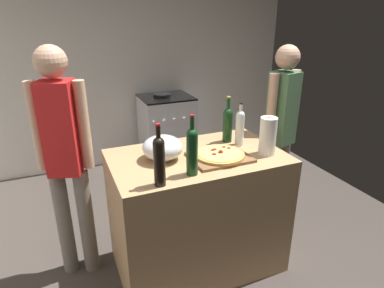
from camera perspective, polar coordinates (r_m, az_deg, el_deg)
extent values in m
cube|color=#3F3833|center=(3.44, -3.27, -11.48)|extent=(4.18, 3.39, 0.02)
cube|color=beige|center=(4.31, -10.40, 13.78)|extent=(4.18, 0.10, 2.60)
cube|color=tan|center=(2.56, 0.89, -11.61)|extent=(1.22, 0.75, 0.94)
cube|color=brown|center=(2.29, 4.79, -2.28)|extent=(0.40, 0.32, 0.02)
cylinder|color=tan|center=(2.28, 4.81, -1.84)|extent=(0.34, 0.34, 0.02)
cylinder|color=#EAC660|center=(2.28, 4.82, -1.59)|extent=(0.30, 0.30, 0.00)
cylinder|color=maroon|center=(2.33, 3.94, -0.93)|extent=(0.03, 0.03, 0.01)
cylinder|color=maroon|center=(2.30, 5.01, -1.21)|extent=(0.03, 0.03, 0.01)
cylinder|color=maroon|center=(2.28, 5.08, -1.45)|extent=(0.03, 0.03, 0.01)
cylinder|color=maroon|center=(2.28, 4.79, -1.48)|extent=(0.03, 0.03, 0.01)
cylinder|color=maroon|center=(2.36, 6.40, -0.70)|extent=(0.02, 0.02, 0.01)
cylinder|color=maroon|center=(2.25, 3.74, -1.77)|extent=(0.03, 0.03, 0.01)
cylinder|color=maroon|center=(2.37, 5.54, -0.52)|extent=(0.02, 0.02, 0.01)
cylinder|color=maroon|center=(2.31, 3.57, -1.05)|extent=(0.03, 0.03, 0.01)
cylinder|color=#B2B2B7|center=(2.28, -5.04, -2.50)|extent=(0.12, 0.12, 0.01)
ellipsoid|color=silver|center=(2.25, -5.11, -0.62)|extent=(0.28, 0.28, 0.17)
cylinder|color=white|center=(2.37, 12.95, 1.34)|extent=(0.12, 0.12, 0.27)
cylinder|color=#997551|center=(2.37, 12.95, 1.39)|extent=(0.03, 0.03, 0.27)
cylinder|color=#143819|center=(2.02, 0.01, -1.86)|extent=(0.07, 0.07, 0.26)
sphere|color=#143819|center=(1.97, 0.01, 1.66)|extent=(0.07, 0.07, 0.07)
cylinder|color=#143819|center=(1.94, 0.01, 3.48)|extent=(0.03, 0.03, 0.09)
cylinder|color=maroon|center=(1.93, 0.01, 4.89)|extent=(0.03, 0.03, 0.01)
cylinder|color=silver|center=(2.49, 8.22, 2.33)|extent=(0.06, 0.06, 0.24)
sphere|color=silver|center=(2.46, 8.37, 4.95)|extent=(0.06, 0.06, 0.06)
cylinder|color=silver|center=(2.44, 8.43, 6.10)|extent=(0.02, 0.02, 0.06)
cylinder|color=black|center=(2.43, 8.48, 6.96)|extent=(0.02, 0.02, 0.01)
cylinder|color=black|center=(1.90, -5.64, -3.53)|extent=(0.07, 0.07, 0.26)
sphere|color=black|center=(1.85, -5.79, 0.18)|extent=(0.07, 0.07, 0.07)
cylinder|color=black|center=(1.82, -5.87, 1.95)|extent=(0.03, 0.03, 0.08)
cylinder|color=maroon|center=(1.81, -5.92, 3.32)|extent=(0.03, 0.03, 0.01)
cylinder|color=#143819|center=(2.56, 6.14, 2.87)|extent=(0.07, 0.07, 0.23)
sphere|color=#143819|center=(2.53, 6.25, 5.33)|extent=(0.07, 0.07, 0.07)
cylinder|color=#143819|center=(2.51, 6.31, 6.86)|extent=(0.03, 0.03, 0.10)
cylinder|color=gold|center=(2.50, 6.36, 8.05)|extent=(0.03, 0.03, 0.01)
cube|color=#B7B7BC|center=(4.22, -4.36, 1.98)|extent=(0.62, 0.55, 0.90)
cube|color=black|center=(4.08, -4.54, 8.08)|extent=(0.62, 0.55, 0.02)
cylinder|color=silver|center=(3.80, -6.59, 3.70)|extent=(0.04, 0.02, 0.04)
cylinder|color=silver|center=(3.84, -4.82, 3.93)|extent=(0.04, 0.02, 0.04)
cylinder|color=silver|center=(3.88, -3.08, 4.16)|extent=(0.04, 0.02, 0.04)
cylinder|color=silver|center=(3.92, -1.38, 4.38)|extent=(0.04, 0.02, 0.04)
cylinder|color=silver|center=(3.96, 0.29, 4.59)|extent=(0.04, 0.02, 0.04)
cylinder|color=black|center=(4.05, -5.17, 8.38)|extent=(0.21, 0.21, 0.04)
cylinder|color=slate|center=(2.69, -21.17, -12.63)|extent=(0.11, 0.11, 0.85)
cylinder|color=slate|center=(2.65, -17.74, -12.72)|extent=(0.11, 0.11, 0.85)
cube|color=red|center=(2.35, -21.71, 2.50)|extent=(0.26, 0.26, 0.63)
cylinder|color=tan|center=(2.39, -25.22, 2.69)|extent=(0.08, 0.08, 0.60)
cylinder|color=tan|center=(2.30, -18.18, 3.03)|extent=(0.08, 0.08, 0.60)
sphere|color=tan|center=(2.25, -23.28, 12.98)|extent=(0.20, 0.20, 0.20)
cylinder|color=slate|center=(3.22, 15.00, -6.13)|extent=(0.11, 0.11, 0.82)
cylinder|color=slate|center=(3.10, 13.07, -7.07)|extent=(0.11, 0.11, 0.82)
cube|color=#4C724C|center=(2.90, 15.34, 5.97)|extent=(0.23, 0.24, 0.61)
cylinder|color=tan|center=(3.00, 17.02, 6.64)|extent=(0.08, 0.08, 0.58)
cylinder|color=tan|center=(2.79, 13.59, 5.85)|extent=(0.08, 0.08, 0.58)
sphere|color=tan|center=(2.82, 16.20, 14.21)|extent=(0.20, 0.20, 0.20)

